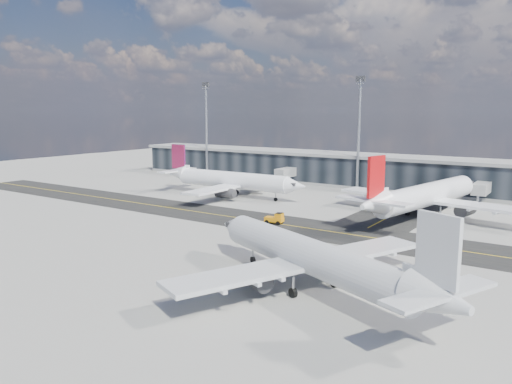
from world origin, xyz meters
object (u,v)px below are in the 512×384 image
airliner_af (231,180)px  baggage_tug (276,218)px  airliner_redtail (425,195)px  airliner_near (313,258)px  service_van (403,203)px

airliner_af → baggage_tug: airliner_af is taller
airliner_redtail → airliner_near: bearing=-78.6°
airliner_near → service_van: airliner_near is taller
airliner_near → airliner_redtail: bearing=24.0°
airliner_near → service_van: size_ratio=6.71×
airliner_redtail → baggage_tug: bearing=-124.4°
airliner_af → baggage_tug: 31.35m
airliner_redtail → service_van: size_ratio=7.65×
airliner_redtail → service_van: (-7.17, 9.09, -3.53)m
baggage_tug → service_van: baggage_tug is taller
airliner_redtail → baggage_tug: size_ratio=12.48×
airliner_near → baggage_tug: size_ratio=10.93×
airliner_redtail → airliner_near: (0.63, -47.38, -0.38)m
airliner_redtail → service_van: bearing=138.9°
airliner_af → airliner_redtail: (45.46, 1.64, 0.41)m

